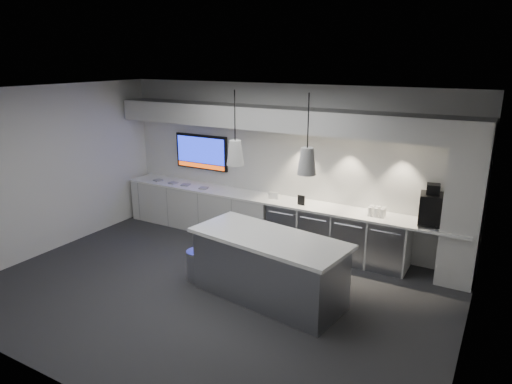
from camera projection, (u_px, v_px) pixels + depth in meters
The scene contains 28 objects.
floor at pixel (211, 292), 6.99m from camera, with size 7.00×7.00×0.00m, color #2A2A2C.
ceiling at pixel (205, 92), 6.14m from camera, with size 7.00×7.00×0.00m, color black.
wall_back at pixel (284, 164), 8.65m from camera, with size 7.00×7.00×0.00m, color silver.
wall_front at pixel (60, 264), 4.48m from camera, with size 7.00×7.00×0.00m, color silver.
wall_left at pixel (49, 170), 8.22m from camera, with size 7.00×7.00×0.00m, color silver.
wall_right at pixel (474, 246), 4.91m from camera, with size 7.00×7.00×0.00m, color silver.
back_counter at pixel (276, 200), 8.56m from camera, with size 6.80×0.65×0.04m, color white.
left_base_cabinets at pixel (201, 208), 9.51m from camera, with size 3.30×0.63×0.86m, color silver.
fridge_unit_a at pixel (288, 225), 8.57m from camera, with size 0.60×0.61×0.85m, color #999CA2.
fridge_unit_b at pixel (319, 231), 8.27m from camera, with size 0.60×0.61×0.85m, color #999CA2.
fridge_unit_c at pixel (353, 238), 7.97m from camera, with size 0.60×0.61×0.85m, color #999CA2.
fridge_unit_d at pixel (389, 245), 7.67m from camera, with size 0.60×0.61×0.85m, color #999CA2.
backsplash at pixel (345, 169), 8.05m from camera, with size 4.60×0.03×1.30m, color silver.
soffit at pixel (278, 119), 8.15m from camera, with size 6.90×0.60×0.40m, color silver.
column at pixel (464, 205), 6.94m from camera, with size 0.55×0.55×2.60m, color silver.
wall_tv at pixel (201, 152), 9.49m from camera, with size 1.25×0.07×0.72m.
island at pixel (269, 267), 6.69m from camera, with size 2.44×1.32×0.98m.
bin at pixel (198, 265), 7.33m from camera, with size 0.35×0.35×0.49m, color #999CA2.
coffee_machine at pixel (431, 208), 7.20m from camera, with size 0.42×0.57×0.66m.
sign_black at pixel (301, 200), 8.19m from camera, with size 0.14×0.02×0.18m, color black.
sign_white at pixel (273, 196), 8.51m from camera, with size 0.18×0.02×0.14m, color white.
cup_cluster at pixel (377, 212), 7.62m from camera, with size 0.28×0.18×0.15m, color white, non-canonical shape.
tray_a at pixel (158, 180), 9.81m from camera, with size 0.16×0.16×0.03m, color gray.
tray_b at pixel (173, 183), 9.60m from camera, with size 0.16×0.16×0.03m, color gray.
tray_c at pixel (186, 185), 9.46m from camera, with size 0.16×0.16×0.03m, color gray.
tray_d at pixel (204, 188), 9.22m from camera, with size 0.16×0.16×0.03m, color gray.
pendant_left at pixel (235, 153), 6.48m from camera, with size 0.25×0.25×1.06m.
pendant_right at pixel (307, 161), 5.96m from camera, with size 0.25×0.25×1.06m.
Camera 1 is at (3.70, -5.11, 3.46)m, focal length 32.00 mm.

